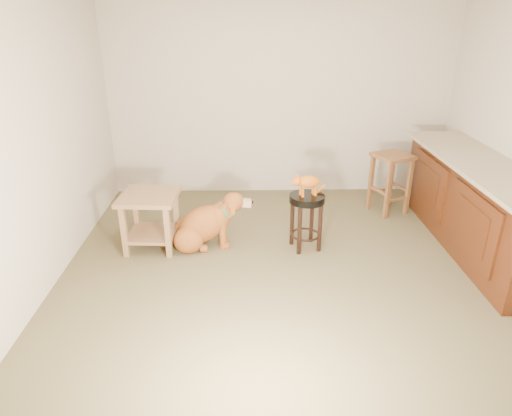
{
  "coord_description": "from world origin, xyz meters",
  "views": [
    {
      "loc": [
        -0.47,
        -4.01,
        2.34
      ],
      "look_at": [
        -0.36,
        0.33,
        0.45
      ],
      "focal_mm": 32.0,
      "sensor_mm": 36.0,
      "label": 1
    }
  ],
  "objects_px": {
    "golden_retriever": "(203,226)",
    "tabby_kitten": "(307,182)",
    "side_table": "(150,213)",
    "padded_stool": "(306,211)",
    "wood_stool": "(390,182)"
  },
  "relations": [
    {
      "from": "tabby_kitten",
      "to": "golden_retriever",
      "type": "bearing_deg",
      "value": 162.12
    },
    {
      "from": "wood_stool",
      "to": "side_table",
      "type": "distance_m",
      "value": 2.91
    },
    {
      "from": "golden_retriever",
      "to": "tabby_kitten",
      "type": "height_order",
      "value": "tabby_kitten"
    },
    {
      "from": "padded_stool",
      "to": "wood_stool",
      "type": "relative_size",
      "value": 0.81
    },
    {
      "from": "wood_stool",
      "to": "golden_retriever",
      "type": "bearing_deg",
      "value": -158.69
    },
    {
      "from": "padded_stool",
      "to": "golden_retriever",
      "type": "xyz_separation_m",
      "value": [
        -1.08,
        0.07,
        -0.19
      ]
    },
    {
      "from": "side_table",
      "to": "wood_stool",
      "type": "bearing_deg",
      "value": 17.49
    },
    {
      "from": "golden_retriever",
      "to": "side_table",
      "type": "bearing_deg",
      "value": 174.51
    },
    {
      "from": "golden_retriever",
      "to": "tabby_kitten",
      "type": "relative_size",
      "value": 2.64
    },
    {
      "from": "padded_stool",
      "to": "tabby_kitten",
      "type": "xyz_separation_m",
      "value": [
        -0.01,
        -0.0,
        0.31
      ]
    },
    {
      "from": "padded_stool",
      "to": "side_table",
      "type": "height_order",
      "value": "same"
    },
    {
      "from": "padded_stool",
      "to": "side_table",
      "type": "distance_m",
      "value": 1.63
    },
    {
      "from": "wood_stool",
      "to": "tabby_kitten",
      "type": "relative_size",
      "value": 1.94
    },
    {
      "from": "wood_stool",
      "to": "side_table",
      "type": "height_order",
      "value": "wood_stool"
    },
    {
      "from": "padded_stool",
      "to": "wood_stool",
      "type": "distance_m",
      "value": 1.49
    }
  ]
}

